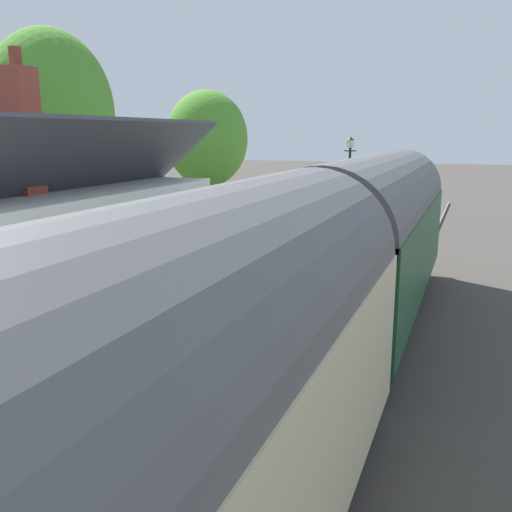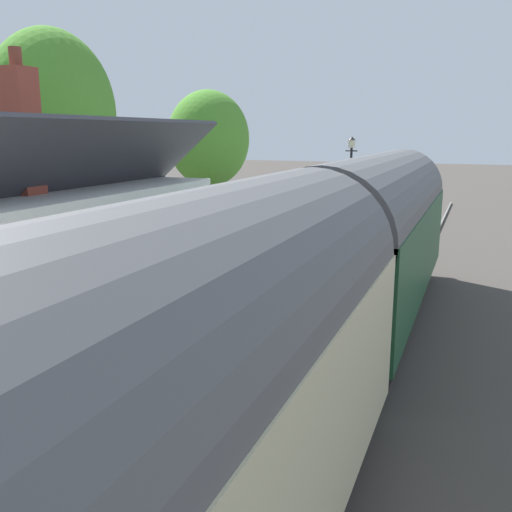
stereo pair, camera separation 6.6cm
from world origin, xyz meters
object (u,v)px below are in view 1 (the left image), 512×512
at_px(bench_by_lamp, 229,244).
at_px(tree_mid_background, 51,114).
at_px(planter_corner_building, 136,350).
at_px(planter_bench_right, 300,230).
at_px(train, 321,285).
at_px(planter_edge_near, 297,215).
at_px(station_building, 71,242).
at_px(planter_by_door, 253,218).
at_px(bench_mid_platform, 257,232).
at_px(bench_near_building, 317,207).
at_px(bench_platform_end, 286,218).
at_px(tree_far_right, 207,139).
at_px(lamp_post_platform, 350,164).
at_px(station_sign_board, 338,201).

bearing_deg(bench_by_lamp, tree_mid_background, 79.80).
height_order(planter_corner_building, planter_bench_right, planter_bench_right).
xyz_separation_m(train, planter_edge_near, (13.85, 4.78, -0.86)).
xyz_separation_m(bench_by_lamp, tree_mid_background, (1.41, 7.84, 4.11)).
bearing_deg(planter_edge_near, station_building, 174.73).
xyz_separation_m(planter_edge_near, planter_bench_right, (-3.54, -1.24, -0.04)).
bearing_deg(planter_by_door, tree_mid_background, 124.37).
distance_m(train, station_building, 6.03).
relative_size(bench_mid_platform, bench_near_building, 1.00).
bearing_deg(planter_by_door, bench_platform_end, -89.36).
xyz_separation_m(train, tree_far_right, (16.73, 10.49, 2.32)).
bearing_deg(lamp_post_platform, train, -169.64).
distance_m(bench_by_lamp, planter_bench_right, 4.02).
distance_m(bench_mid_platform, tree_far_right, 10.22).
relative_size(train, bench_near_building, 15.10).
height_order(bench_by_lamp, planter_edge_near, bench_by_lamp).
bearing_deg(bench_platform_end, station_sign_board, -70.65).
xyz_separation_m(planter_bench_right, lamp_post_platform, (3.67, -0.98, 2.24)).
distance_m(bench_platform_end, planter_edge_near, 1.61).
bearing_deg(tree_mid_background, planter_by_door, -55.63).
distance_m(planter_by_door, lamp_post_platform, 4.60).
relative_size(station_sign_board, tree_far_right, 0.23).
bearing_deg(planter_corner_building, planter_by_door, 14.14).
bearing_deg(planter_bench_right, planter_corner_building, -175.79).
height_order(planter_edge_near, planter_by_door, planter_edge_near).
relative_size(bench_mid_platform, tree_far_right, 0.20).
height_order(station_building, tree_far_right, tree_far_right).
distance_m(bench_near_building, planter_by_door, 4.25).
relative_size(bench_platform_end, planter_by_door, 1.98).
bearing_deg(planter_bench_right, planter_by_door, 54.29).
bearing_deg(bench_near_building, train, -164.35).
xyz_separation_m(planter_bench_right, tree_far_right, (6.43, 6.96, 3.22)).
xyz_separation_m(bench_platform_end, planter_edge_near, (1.61, 0.06, -0.07)).
height_order(planter_edge_near, lamp_post_platform, lamp_post_platform).
bearing_deg(bench_mid_platform, bench_near_building, -1.54).
bearing_deg(station_sign_board, tree_far_right, 63.86).
distance_m(station_sign_board, tree_mid_background, 11.54).
bearing_deg(station_sign_board, bench_by_lamp, 163.10).
distance_m(bench_platform_end, planter_by_door, 1.48).
height_order(bench_by_lamp, planter_bench_right, bench_by_lamp).
distance_m(station_building, planter_bench_right, 10.00).
bearing_deg(tree_far_right, bench_near_building, -95.88).
distance_m(bench_by_lamp, planter_corner_building, 8.62).
relative_size(bench_near_building, planter_edge_near, 1.66).
xyz_separation_m(station_sign_board, tree_mid_background, (-5.05, 9.80, 3.40)).
xyz_separation_m(bench_by_lamp, tree_far_right, (10.27, 5.79, 3.11)).
height_order(station_building, lamp_post_platform, station_building).
bearing_deg(train, lamp_post_platform, 10.36).
height_order(bench_platform_end, planter_corner_building, bench_platform_end).
distance_m(bench_platform_end, lamp_post_platform, 3.50).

